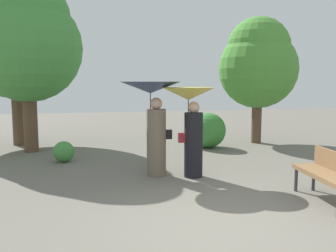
{
  "coord_description": "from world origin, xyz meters",
  "views": [
    {
      "loc": [
        -1.86,
        -4.56,
        1.99
      ],
      "look_at": [
        0.0,
        3.48,
        1.0
      ],
      "focal_mm": 39.09,
      "sensor_mm": 36.0,
      "label": 1
    }
  ],
  "objects_px": {
    "park_bench": "(330,172)",
    "tree_mid_left": "(27,39)",
    "person_right": "(190,114)",
    "tree_near_left": "(15,31)",
    "tree_near_right": "(258,63)",
    "person_left": "(153,109)"
  },
  "relations": [
    {
      "from": "park_bench",
      "to": "tree_mid_left",
      "type": "relative_size",
      "value": 0.31
    },
    {
      "from": "person_left",
      "to": "tree_near_left",
      "type": "xyz_separation_m",
      "value": [
        -3.42,
        4.82,
        2.14
      ]
    },
    {
      "from": "park_bench",
      "to": "tree_near_left",
      "type": "bearing_deg",
      "value": -134.54
    },
    {
      "from": "park_bench",
      "to": "tree_near_left",
      "type": "distance_m",
      "value": 9.84
    },
    {
      "from": "tree_near_right",
      "to": "park_bench",
      "type": "bearing_deg",
      "value": -105.25
    },
    {
      "from": "person_right",
      "to": "tree_near_left",
      "type": "xyz_separation_m",
      "value": [
        -4.16,
        5.09,
        2.24
      ]
    },
    {
      "from": "person_right",
      "to": "tree_near_left",
      "type": "height_order",
      "value": "tree_near_left"
    },
    {
      "from": "person_right",
      "to": "park_bench",
      "type": "relative_size",
      "value": 1.22
    },
    {
      "from": "person_right",
      "to": "tree_near_left",
      "type": "bearing_deg",
      "value": 40.67
    },
    {
      "from": "person_right",
      "to": "tree_near_right",
      "type": "distance_m",
      "value": 5.21
    },
    {
      "from": "person_left",
      "to": "park_bench",
      "type": "height_order",
      "value": "person_left"
    },
    {
      "from": "person_right",
      "to": "tree_near_left",
      "type": "distance_m",
      "value": 6.95
    },
    {
      "from": "tree_mid_left",
      "to": "person_left",
      "type": "bearing_deg",
      "value": -50.13
    },
    {
      "from": "park_bench",
      "to": "person_right",
      "type": "bearing_deg",
      "value": -133.89
    },
    {
      "from": "person_right",
      "to": "tree_near_right",
      "type": "relative_size",
      "value": 0.46
    },
    {
      "from": "person_right",
      "to": "tree_mid_left",
      "type": "bearing_deg",
      "value": 45.61
    },
    {
      "from": "park_bench",
      "to": "tree_mid_left",
      "type": "distance_m",
      "value": 8.45
    },
    {
      "from": "tree_mid_left",
      "to": "tree_near_right",
      "type": "bearing_deg",
      "value": -0.17
    },
    {
      "from": "tree_near_left",
      "to": "tree_mid_left",
      "type": "relative_size",
      "value": 1.14
    },
    {
      "from": "tree_near_right",
      "to": "tree_near_left",
      "type": "bearing_deg",
      "value": 169.85
    },
    {
      "from": "tree_near_right",
      "to": "tree_mid_left",
      "type": "height_order",
      "value": "tree_mid_left"
    },
    {
      "from": "tree_near_right",
      "to": "tree_mid_left",
      "type": "xyz_separation_m",
      "value": [
        -7.04,
        0.02,
        0.58
      ]
    }
  ]
}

